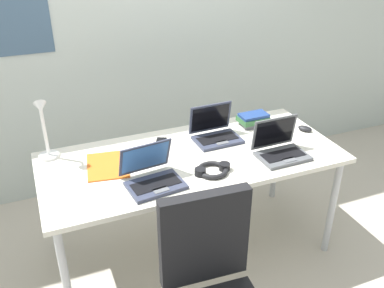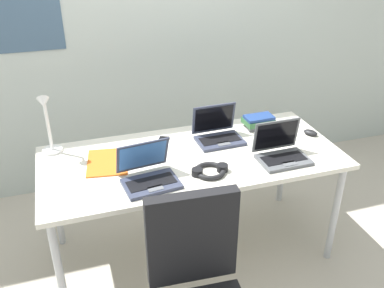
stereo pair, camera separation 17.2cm
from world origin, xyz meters
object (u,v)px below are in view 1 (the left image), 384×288
at_px(computer_mouse, 305,129).
at_px(cell_phone, 161,143).
at_px(book_stack, 253,119).
at_px(paper_folder_by_keyboard, 108,165).
at_px(laptop_near_mouse, 215,133).
at_px(headphones, 212,170).
at_px(laptop_mid_desk, 280,149).
at_px(laptop_far_corner, 153,177).
at_px(desk_lamp, 44,130).

xyz_separation_m(computer_mouse, cell_phone, (-0.95, 0.19, -0.01)).
relative_size(book_stack, paper_folder_by_keyboard, 0.66).
distance_m(laptop_near_mouse, headphones, 0.41).
bearing_deg(laptop_mid_desk, laptop_near_mouse, 128.74).
relative_size(computer_mouse, headphones, 0.45).
xyz_separation_m(laptop_mid_desk, book_stack, (0.06, 0.44, -0.01)).
distance_m(book_stack, paper_folder_by_keyboard, 1.07).
bearing_deg(headphones, laptop_mid_desk, 3.02).
relative_size(laptop_mid_desk, headphones, 1.39).
bearing_deg(computer_mouse, headphones, 163.97).
distance_m(laptop_near_mouse, paper_folder_by_keyboard, 0.72).
relative_size(laptop_far_corner, headphones, 1.51).
distance_m(laptop_far_corner, headphones, 0.35).
distance_m(desk_lamp, book_stack, 1.36).
relative_size(laptop_far_corner, computer_mouse, 3.36).
distance_m(laptop_far_corner, computer_mouse, 1.16).
bearing_deg(computer_mouse, paper_folder_by_keyboard, 144.94).
relative_size(laptop_mid_desk, cell_phone, 2.19).
bearing_deg(headphones, cell_phone, 110.51).
distance_m(computer_mouse, paper_folder_by_keyboard, 1.33).
xyz_separation_m(cell_phone, paper_folder_by_keyboard, (-0.37, -0.15, -0.00)).
xyz_separation_m(computer_mouse, headphones, (-0.79, -0.24, -0.00)).
distance_m(headphones, paper_folder_by_keyboard, 0.61).
bearing_deg(cell_phone, computer_mouse, 14.01).
bearing_deg(laptop_mid_desk, computer_mouse, 33.05).
distance_m(laptop_near_mouse, computer_mouse, 0.62).
relative_size(desk_lamp, paper_folder_by_keyboard, 1.29).
distance_m(desk_lamp, laptop_mid_desk, 1.38).
distance_m(laptop_mid_desk, computer_mouse, 0.40).
bearing_deg(laptop_far_corner, computer_mouse, 11.12).
bearing_deg(computer_mouse, cell_phone, 135.57).
xyz_separation_m(desk_lamp, laptop_far_corner, (0.49, -0.47, -0.15)).
relative_size(laptop_far_corner, book_stack, 1.58).
distance_m(desk_lamp, paper_folder_by_keyboard, 0.41).
bearing_deg(laptop_far_corner, paper_folder_by_keyboard, 124.91).
distance_m(desk_lamp, laptop_far_corner, 0.70).
xyz_separation_m(laptop_far_corner, laptop_near_mouse, (0.53, 0.34, 0.00)).
xyz_separation_m(laptop_near_mouse, computer_mouse, (0.61, -0.12, -0.03)).
height_order(laptop_far_corner, computer_mouse, laptop_far_corner).
bearing_deg(headphones, book_stack, 41.69).
distance_m(computer_mouse, headphones, 0.83).
xyz_separation_m(laptop_near_mouse, cell_phone, (-0.35, 0.07, -0.04)).
bearing_deg(laptop_far_corner, book_stack, 27.11).
bearing_deg(desk_lamp, computer_mouse, -8.77).
xyz_separation_m(laptop_far_corner, computer_mouse, (1.14, 0.22, -0.03)).
distance_m(computer_mouse, cell_phone, 0.97).
bearing_deg(laptop_far_corner, cell_phone, 66.22).
relative_size(laptop_mid_desk, computer_mouse, 3.10).
height_order(computer_mouse, cell_phone, computer_mouse).
bearing_deg(computer_mouse, laptop_near_mouse, 135.70).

